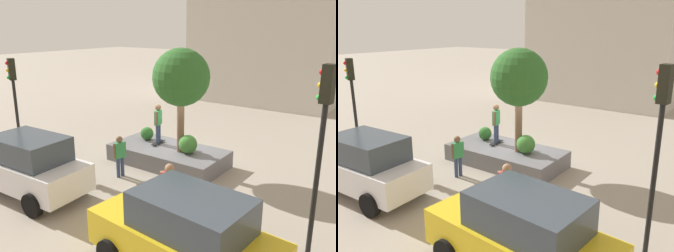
% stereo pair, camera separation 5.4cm
% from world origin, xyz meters
% --- Properties ---
extents(ground_plane, '(120.00, 120.00, 0.00)m').
position_xyz_m(ground_plane, '(0.00, 0.00, 0.00)').
color(ground_plane, '#9E9384').
extents(planter_ledge, '(4.63, 2.32, 0.67)m').
position_xyz_m(planter_ledge, '(0.16, 0.33, 0.34)').
color(planter_ledge, slate).
rests_on(planter_ledge, ground).
extents(plaza_tree, '(2.15, 2.15, 3.96)m').
position_xyz_m(plaza_tree, '(-0.48, 0.40, 3.53)').
color(plaza_tree, brown).
rests_on(plaza_tree, planter_ledge).
extents(boxwood_shrub, '(0.56, 0.56, 0.56)m').
position_xyz_m(boxwood_shrub, '(1.49, 0.01, 0.95)').
color(boxwood_shrub, '#2D6628').
rests_on(boxwood_shrub, planter_ledge).
extents(hedge_clump, '(0.72, 0.72, 0.72)m').
position_xyz_m(hedge_clump, '(-0.83, 0.40, 1.03)').
color(hedge_clump, '#3D7A33').
rests_on(hedge_clump, planter_ledge).
extents(skateboard, '(0.28, 0.82, 0.07)m').
position_xyz_m(skateboard, '(0.76, 0.19, 0.73)').
color(skateboard, black).
rests_on(skateboard, planter_ledge).
extents(skateboarder, '(0.30, 0.52, 1.60)m').
position_xyz_m(skateboarder, '(0.76, 0.19, 1.67)').
color(skateboarder, navy).
rests_on(skateboarder, skateboard).
extents(taxi_cab, '(4.45, 2.30, 2.01)m').
position_xyz_m(taxi_cab, '(-4.09, 5.59, 1.02)').
color(taxi_cab, gold).
rests_on(taxi_cab, ground).
extents(sedan_parked, '(4.41, 2.20, 2.01)m').
position_xyz_m(sedan_parked, '(2.25, 5.21, 1.02)').
color(sedan_parked, white).
rests_on(sedan_parked, ground).
extents(traffic_light_corner, '(0.34, 0.37, 4.17)m').
position_xyz_m(traffic_light_corner, '(5.43, 3.52, 2.86)').
color(traffic_light_corner, black).
rests_on(traffic_light_corner, ground).
extents(traffic_light_median, '(0.36, 0.31, 4.60)m').
position_xyz_m(traffic_light_median, '(-6.09, 3.15, 3.13)').
color(traffic_light_median, black).
rests_on(traffic_light_median, ground).
extents(passerby_with_bag, '(0.28, 0.51, 1.56)m').
position_xyz_m(passerby_with_bag, '(0.81, 2.43, 0.90)').
color(passerby_with_bag, navy).
rests_on(passerby_with_bag, ground).
extents(pedestrian_crossing, '(0.59, 0.27, 1.76)m').
position_xyz_m(pedestrian_crossing, '(-2.51, 3.94, 1.02)').
color(pedestrian_crossing, '#847056').
rests_on(pedestrian_crossing, ground).
extents(plaza_lowrise_south, '(10.00, 8.32, 12.27)m').
position_xyz_m(plaza_lowrise_south, '(1.85, -15.35, 6.14)').
color(plaza_lowrise_south, beige).
rests_on(plaza_lowrise_south, ground).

